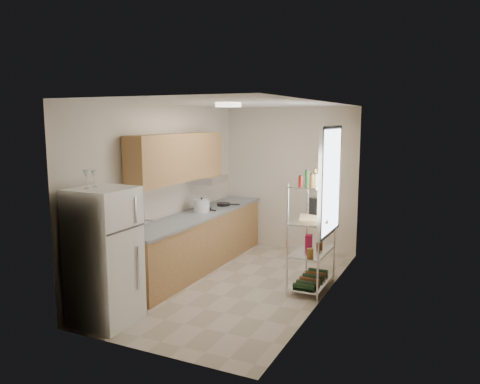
% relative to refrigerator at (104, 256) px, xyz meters
% --- Properties ---
extents(room, '(2.52, 4.42, 2.62)m').
position_rel_refrigerator_xyz_m(room, '(0.87, 1.80, 0.50)').
color(room, '#BDAD99').
rests_on(room, ground).
extents(counter_run, '(0.63, 3.51, 0.90)m').
position_rel_refrigerator_xyz_m(counter_run, '(-0.05, 2.24, -0.35)').
color(counter_run, '#B9804F').
rests_on(counter_run, ground).
extents(upper_cabinets, '(0.33, 2.20, 0.72)m').
position_rel_refrigerator_xyz_m(upper_cabinets, '(-0.18, 1.90, 1.01)').
color(upper_cabinets, '#B9804F').
rests_on(upper_cabinets, room).
extents(range_hood, '(0.50, 0.60, 0.12)m').
position_rel_refrigerator_xyz_m(range_hood, '(-0.13, 2.70, 0.59)').
color(range_hood, '#B7BABC').
rests_on(range_hood, room).
extents(window, '(0.06, 1.00, 1.46)m').
position_rel_refrigerator_xyz_m(window, '(2.10, 2.15, 0.75)').
color(window, white).
rests_on(window, room).
extents(bakers_rack, '(0.45, 0.90, 1.73)m').
position_rel_refrigerator_xyz_m(bakers_rack, '(1.88, 2.10, 0.30)').
color(bakers_rack, silver).
rests_on(bakers_rack, ground).
extents(ceiling_dome, '(0.34, 0.34, 0.05)m').
position_rel_refrigerator_xyz_m(ceiling_dome, '(0.87, 1.50, 1.77)').
color(ceiling_dome, white).
rests_on(ceiling_dome, room).
extents(refrigerator, '(0.66, 0.66, 1.61)m').
position_rel_refrigerator_xyz_m(refrigerator, '(0.00, 0.00, 0.00)').
color(refrigerator, white).
rests_on(refrigerator, ground).
extents(wine_glass_a, '(0.07, 0.07, 0.19)m').
position_rel_refrigerator_xyz_m(wine_glass_a, '(-0.12, 0.02, 0.90)').
color(wine_glass_a, silver).
rests_on(wine_glass_a, refrigerator).
extents(wine_glass_b, '(0.07, 0.07, 0.21)m').
position_rel_refrigerator_xyz_m(wine_glass_b, '(-0.12, -0.10, 0.91)').
color(wine_glass_b, silver).
rests_on(wine_glass_b, refrigerator).
extents(rice_cooker, '(0.25, 0.25, 0.20)m').
position_rel_refrigerator_xyz_m(rice_cooker, '(-0.05, 2.37, 0.20)').
color(rice_cooker, silver).
rests_on(rice_cooker, counter_run).
extents(frying_pan_large, '(0.30, 0.30, 0.04)m').
position_rel_refrigerator_xyz_m(frying_pan_large, '(-0.09, 2.52, 0.12)').
color(frying_pan_large, black).
rests_on(frying_pan_large, counter_run).
extents(frying_pan_small, '(0.30, 0.30, 0.05)m').
position_rel_refrigerator_xyz_m(frying_pan_small, '(0.01, 3.01, 0.12)').
color(frying_pan_small, black).
rests_on(frying_pan_small, counter_run).
extents(cutting_board, '(0.50, 0.58, 0.03)m').
position_rel_refrigerator_xyz_m(cutting_board, '(1.90, 2.06, 0.22)').
color(cutting_board, tan).
rests_on(cutting_board, bakers_rack).
extents(espresso_machine, '(0.22, 0.28, 0.29)m').
position_rel_refrigerator_xyz_m(espresso_machine, '(1.89, 2.35, 0.35)').
color(espresso_machine, black).
rests_on(espresso_machine, bakers_rack).
extents(storage_bag, '(0.12, 0.15, 0.15)m').
position_rel_refrigerator_xyz_m(storage_bag, '(1.75, 2.35, -0.17)').
color(storage_bag, maroon).
rests_on(storage_bag, bakers_rack).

